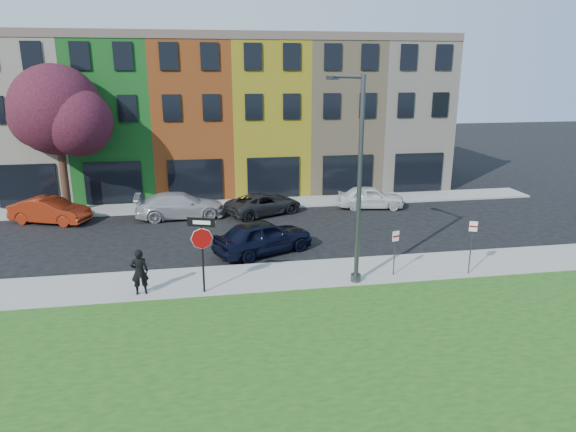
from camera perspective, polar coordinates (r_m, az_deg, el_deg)
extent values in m
plane|color=black|center=(18.86, 5.45, -10.05)|extent=(120.00, 120.00, 0.00)
cube|color=gray|center=(22.00, 8.49, -6.07)|extent=(40.00, 3.00, 0.12)
cube|color=gray|center=(32.42, -6.59, 1.25)|extent=(40.00, 2.40, 0.12)
cube|color=beige|center=(39.08, -25.51, 9.70)|extent=(5.00, 10.00, 10.00)
cube|color=#268E2E|center=(38.06, -18.15, 10.32)|extent=(5.00, 10.00, 10.00)
cube|color=#C65921|center=(37.67, -10.49, 10.78)|extent=(5.00, 10.00, 10.00)
cube|color=yellow|center=(37.94, -2.78, 11.06)|extent=(5.00, 10.00, 10.00)
cube|color=#94805F|center=(38.87, 4.70, 11.14)|extent=(5.00, 10.00, 10.00)
cube|color=#B9B19C|center=(40.39, 11.72, 11.05)|extent=(5.00, 10.00, 10.00)
cube|color=black|center=(33.23, -5.92, 4.18)|extent=(30.00, 0.12, 2.60)
cylinder|color=black|center=(19.43, -9.46, -4.46)|extent=(0.08, 0.08, 2.85)
cylinder|color=silver|center=(19.17, -9.55, -2.48)|extent=(0.78, 0.30, 0.82)
cylinder|color=maroon|center=(19.15, -9.55, -2.51)|extent=(0.74, 0.27, 0.78)
cube|color=black|center=(18.98, -9.64, -0.69)|extent=(1.00, 0.38, 0.34)
cube|color=silver|center=(18.96, -9.64, -0.72)|extent=(0.63, 0.24, 0.14)
imported|color=black|center=(19.97, -16.17, -5.98)|extent=(0.74, 0.57, 1.77)
imported|color=black|center=(23.78, -2.76, -2.30)|extent=(5.41, 6.12, 1.60)
imported|color=maroon|center=(31.37, -24.93, 0.58)|extent=(4.41, 5.37, 1.44)
imported|color=#9F9FA4|center=(30.08, -11.86, 1.17)|extent=(2.61, 5.28, 1.47)
imported|color=black|center=(30.22, -2.70, 1.37)|extent=(5.60, 6.18, 1.27)
imported|color=silver|center=(31.94, 9.16, 2.09)|extent=(2.95, 4.57, 1.38)
cylinder|color=#414346|center=(19.59, 7.95, 3.60)|extent=(0.18, 0.18, 7.97)
cylinder|color=#414346|center=(20.74, 7.54, -6.80)|extent=(0.40, 0.40, 0.30)
cylinder|color=#414346|center=(19.97, 6.69, 15.11)|extent=(0.72, 1.94, 0.12)
cube|color=#414346|center=(20.89, 4.96, 15.06)|extent=(0.40, 0.60, 0.16)
cylinder|color=#414346|center=(21.34, 11.75, -3.97)|extent=(0.05, 0.05, 1.94)
cube|color=silver|center=(21.09, 11.89, -2.21)|extent=(0.31, 0.11, 0.42)
cube|color=maroon|center=(21.07, 11.91, -2.23)|extent=(0.31, 0.10, 0.06)
cylinder|color=#414346|center=(22.25, 19.66, -3.18)|extent=(0.05, 0.05, 2.38)
cube|color=silver|center=(21.97, 19.91, -1.09)|extent=(0.31, 0.13, 0.42)
cube|color=maroon|center=(21.95, 19.93, -1.11)|extent=(0.30, 0.12, 0.06)
cylinder|color=black|center=(32.64, -23.60, 3.98)|extent=(0.44, 0.44, 4.18)
sphere|color=black|center=(32.15, -24.37, 10.70)|extent=(5.05, 5.05, 5.05)
sphere|color=black|center=(31.18, -22.30, 9.63)|extent=(3.79, 3.79, 3.79)
sphere|color=black|center=(33.34, -25.82, 9.80)|extent=(3.54, 3.54, 3.54)
sphere|color=black|center=(32.53, -23.90, 12.37)|extent=(3.03, 3.03, 3.03)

